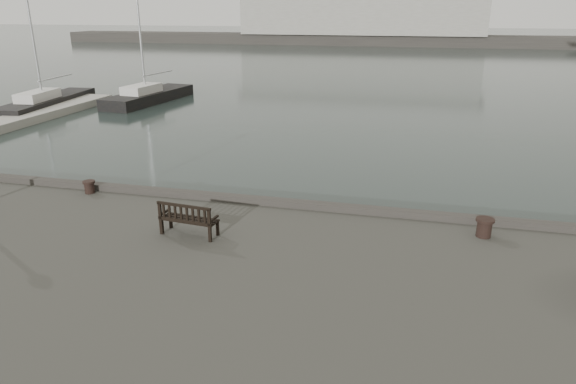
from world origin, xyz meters
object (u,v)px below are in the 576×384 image
bollard_left (89,187)px  bollard_right (484,228)px  yacht_b (48,106)px  bench (189,225)px  yacht_d (150,99)px

bollard_left → bollard_right: 10.87m
bollard_right → yacht_b: yacht_b is taller
bench → yacht_b: 28.81m
yacht_b → yacht_d: size_ratio=1.15×
bench → bollard_right: 6.97m
bollard_left → yacht_b: yacht_b is taller
bench → yacht_d: bearing=126.1°
bench → bollard_left: bearing=159.2°
bollard_left → bollard_right: bollard_right is taller
yacht_d → bollard_left: bearing=-59.4°
bollard_right → yacht_d: bearing=132.4°
bollard_left → yacht_b: size_ratio=0.03×
yacht_b → yacht_d: (5.55, 4.35, -0.02)m
yacht_b → yacht_d: yacht_b is taller
bollard_right → bench: bearing=-166.8°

